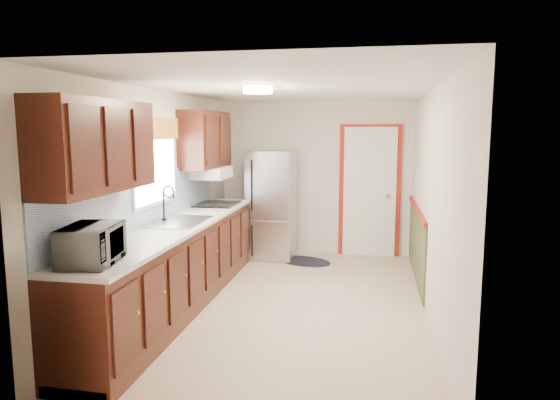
% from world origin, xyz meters
% --- Properties ---
extents(room_shell, '(3.20, 5.20, 2.52)m').
position_xyz_m(room_shell, '(0.00, 0.00, 1.20)').
color(room_shell, tan).
rests_on(room_shell, ground).
extents(kitchen_run, '(0.63, 4.00, 2.20)m').
position_xyz_m(kitchen_run, '(-1.24, -0.29, 0.81)').
color(kitchen_run, '#37140C').
rests_on(kitchen_run, ground).
extents(back_wall_trim, '(1.12, 2.30, 2.08)m').
position_xyz_m(back_wall_trim, '(0.99, 2.21, 0.89)').
color(back_wall_trim, maroon).
rests_on(back_wall_trim, ground).
extents(ceiling_fixture, '(0.30, 0.30, 0.06)m').
position_xyz_m(ceiling_fixture, '(-0.30, -0.20, 2.36)').
color(ceiling_fixture, '#FFD88C').
rests_on(ceiling_fixture, room_shell).
extents(microwave, '(0.38, 0.58, 0.36)m').
position_xyz_m(microwave, '(-1.20, -1.95, 1.12)').
color(microwave, white).
rests_on(microwave, kitchen_run).
extents(refrigerator, '(0.70, 0.70, 1.65)m').
position_xyz_m(refrigerator, '(-0.61, 2.05, 0.82)').
color(refrigerator, '#B7B7BC').
rests_on(refrigerator, ground).
extents(rug, '(0.99, 0.83, 0.01)m').
position_xyz_m(rug, '(-0.09, 1.88, 0.01)').
color(rug, black).
rests_on(rug, ground).
extents(cooktop, '(0.53, 0.63, 0.02)m').
position_xyz_m(cooktop, '(-1.19, 1.13, 0.95)').
color(cooktop, black).
rests_on(cooktop, kitchen_run).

